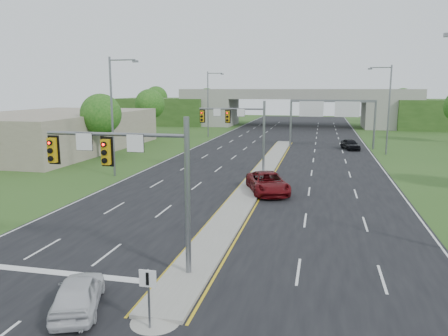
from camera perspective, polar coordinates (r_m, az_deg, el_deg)
name	(u,v)px	position (r m, az deg, el deg)	size (l,w,h in m)	color
ground	(189,276)	(19.90, -4.62, -13.86)	(240.00, 240.00, 0.00)	#2B4D1B
road	(274,157)	(53.23, 6.56, 1.45)	(24.00, 160.00, 0.02)	black
median	(260,175)	(41.47, 4.79, -0.91)	(2.00, 54.00, 0.16)	gray
median_nose	(155,320)	(16.49, -8.96, -19.00)	(2.00, 2.00, 0.16)	gray
lane_markings	(262,165)	(47.33, 5.05, 0.40)	(23.72, 160.00, 0.01)	gold
signal_mast_near	(137,169)	(19.20, -11.36, -0.13)	(6.62, 0.60, 7.00)	slate
signal_mast_far	(241,124)	(43.08, 2.24, 5.75)	(6.62, 0.60, 7.00)	slate
keep_right_sign	(148,289)	(15.41, -9.86, -15.31)	(0.60, 0.13, 2.20)	slate
sign_gantry	(331,110)	(62.32, 13.82, 7.34)	(11.58, 0.44, 6.67)	slate
overpass	(297,110)	(97.58, 9.46, 7.47)	(80.00, 14.00, 8.10)	gray
lightpole_l_mid	(114,111)	(41.82, -14.19, 7.21)	(2.85, 0.25, 11.00)	slate
lightpole_l_far	(209,101)	(74.74, -1.97, 8.74)	(2.85, 0.25, 11.00)	slate
lightpole_r_far	(387,106)	(57.89, 20.56, 7.64)	(2.85, 0.25, 11.00)	slate
tree_l_near	(101,114)	(53.82, -15.78, 6.77)	(4.80, 4.80, 7.60)	#382316
tree_l_mid	(150,104)	(78.14, -9.66, 8.23)	(5.20, 5.20, 8.12)	#382316
tree_back_a	(156,98)	(119.53, -8.84, 9.08)	(6.00, 6.00, 8.85)	#382316
tree_back_b	(207,99)	(115.18, -2.25, 8.99)	(5.60, 5.60, 8.32)	#382316
tree_back_c	(403,100)	(112.88, 22.29, 8.21)	(5.60, 5.60, 8.32)	#382316
commercial_building	(52,131)	(63.46, -21.51, 4.49)	(18.00, 30.00, 5.00)	gray
car_white	(78,293)	(17.63, -18.52, -15.24)	(1.58, 3.93, 1.34)	silver
car_far_a	(268,183)	(34.58, 5.73, -1.93)	(2.71, 5.88, 1.63)	#58080C
car_far_c	(350,144)	(61.55, 16.17, 2.99)	(1.70, 4.23, 1.44)	black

